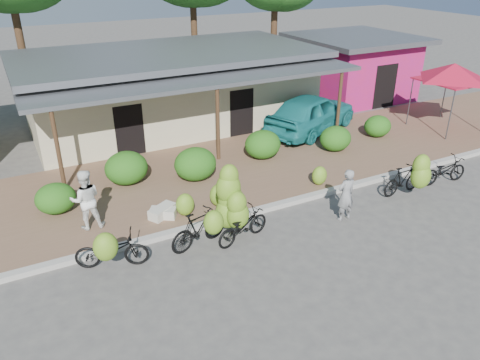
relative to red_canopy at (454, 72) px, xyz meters
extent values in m
plane|color=#4E4B48|center=(-10.42, -4.63, -2.61)|extent=(100.00, 100.00, 0.00)
cube|color=brown|center=(-10.42, 0.37, -2.55)|extent=(60.00, 6.00, 0.12)
cube|color=#A8A399|center=(-10.42, -2.63, -2.54)|extent=(60.00, 0.25, 0.15)
cube|color=#BFB291|center=(-10.42, 6.37, -1.06)|extent=(12.00, 6.00, 3.10)
cube|color=slate|center=(-10.42, 6.37, 0.61)|extent=(13.00, 7.00, 0.25)
cube|color=black|center=(-10.42, 3.42, -1.51)|extent=(1.40, 0.12, 2.20)
cube|color=slate|center=(-10.42, 2.37, 0.29)|extent=(13.00, 2.00, 0.15)
cylinder|color=#482E1C|center=(-16.02, 1.47, -1.19)|extent=(0.14, 0.14, 2.85)
cylinder|color=#482E1C|center=(-10.42, 1.47, -1.19)|extent=(0.14, 0.14, 2.85)
cylinder|color=#482E1C|center=(-4.82, 1.47, -1.19)|extent=(0.14, 0.14, 2.85)
cube|color=#BC1C56|center=(0.08, 6.37, -1.11)|extent=(5.00, 5.00, 3.00)
cube|color=slate|center=(0.08, 6.37, 0.51)|extent=(6.00, 6.00, 0.25)
cube|color=black|center=(0.08, 3.92, -1.51)|extent=(1.40, 0.12, 2.20)
cylinder|color=#482E1C|center=(-15.92, 11.37, 1.06)|extent=(0.36, 0.36, 7.34)
cylinder|color=#482E1C|center=(-6.92, 11.87, 0.98)|extent=(0.36, 0.36, 7.17)
cylinder|color=#482E1C|center=(-2.92, 9.87, 0.62)|extent=(0.36, 0.36, 6.46)
ellipsoid|color=#135313|center=(-16.46, 0.04, -2.03)|extent=(1.18, 1.06, 0.92)
ellipsoid|color=#135313|center=(-14.04, 1.01, -1.93)|extent=(1.43, 1.29, 1.12)
ellipsoid|color=#135313|center=(-11.88, 0.23, -1.93)|extent=(1.45, 1.31, 1.13)
ellipsoid|color=#135313|center=(-8.89, 0.79, -1.95)|extent=(1.38, 1.24, 1.08)
ellipsoid|color=#135313|center=(-5.99, 0.11, -2.00)|extent=(1.26, 1.13, 0.98)
ellipsoid|color=#135313|center=(-3.41, 0.54, -2.04)|extent=(1.16, 1.04, 0.90)
cylinder|color=#59595E|center=(-1.10, -1.10, -1.44)|extent=(0.05, 0.05, 2.10)
cylinder|color=#59595E|center=(-1.10, 1.10, -1.44)|extent=(0.05, 0.05, 2.10)
cylinder|color=#59595E|center=(1.10, 1.10, -1.44)|extent=(0.05, 0.05, 2.10)
cube|color=#B61330|center=(0.00, 0.00, -0.36)|extent=(2.40, 2.40, 0.06)
cone|color=#B61330|center=(0.00, 0.00, 0.02)|extent=(3.50, 3.50, 0.70)
imported|color=black|center=(-15.62, -3.28, -2.13)|extent=(1.93, 1.23, 0.96)
ellipsoid|color=#78A82A|center=(-15.85, -3.88, -1.60)|extent=(0.58, 0.49, 0.72)
imported|color=black|center=(-13.33, -3.43, -2.08)|extent=(1.84, 0.92, 1.07)
ellipsoid|color=#78A82A|center=(-13.17, -4.07, -1.60)|extent=(0.53, 0.45, 0.66)
imported|color=black|center=(-12.17, -3.75, -2.16)|extent=(1.83, 1.02, 0.91)
ellipsoid|color=#78A82A|center=(-12.36, -3.23, -1.96)|extent=(0.74, 0.63, 0.93)
ellipsoid|color=#78A82A|center=(-12.26, -3.20, -1.58)|extent=(0.72, 0.61, 0.90)
ellipsoid|color=#78A82A|center=(-12.34, -3.22, -1.20)|extent=(0.70, 0.60, 0.88)
ellipsoid|color=#78A82A|center=(-12.31, -3.22, -0.85)|extent=(0.54, 0.46, 0.67)
ellipsoid|color=#78A82A|center=(-12.22, -3.56, -1.91)|extent=(0.65, 0.55, 0.81)
ellipsoid|color=#78A82A|center=(-12.26, -3.57, -1.52)|extent=(0.56, 0.47, 0.69)
imported|color=black|center=(-6.24, -3.71, -2.12)|extent=(1.64, 0.52, 0.97)
ellipsoid|color=#78A82A|center=(-6.21, -4.36, -1.72)|extent=(0.66, 0.56, 0.82)
ellipsoid|color=#78A82A|center=(-6.21, -4.31, -1.36)|extent=(0.57, 0.49, 0.72)
imported|color=black|center=(-4.38, -3.79, -2.15)|extent=(1.83, 0.81, 0.93)
ellipsoid|color=#78A82A|center=(-13.12, -1.91, -2.15)|extent=(0.55, 0.47, 0.69)
ellipsoid|color=#78A82A|center=(-11.99, -1.84, -2.14)|extent=(0.57, 0.48, 0.71)
ellipsoid|color=#78A82A|center=(-8.38, -2.09, -2.17)|extent=(0.52, 0.44, 0.65)
cube|color=silver|center=(-13.75, -1.65, -2.34)|extent=(0.94, 0.77, 0.30)
cube|color=silver|center=(-13.75, -1.73, -2.35)|extent=(0.84, 0.73, 0.28)
imported|color=gray|center=(-8.98, -4.15, -1.80)|extent=(0.60, 0.41, 1.62)
imported|color=white|center=(-15.78, -1.28, -1.61)|extent=(0.94, 0.78, 1.75)
imported|color=#1C7D7F|center=(-5.55, 2.37, -1.65)|extent=(5.34, 3.75, 1.69)
camera|label=1|loc=(-17.32, -13.36, 4.49)|focal=35.00mm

